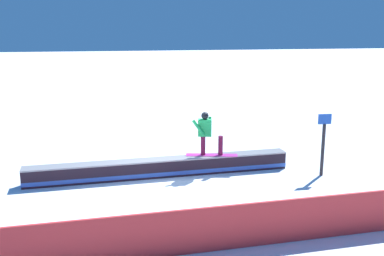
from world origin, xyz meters
The scene contains 5 objects.
ground_plane centered at (0.00, 0.00, 0.00)m, with size 120.00×120.00×0.00m, color white.
grind_box centered at (0.00, 0.00, 0.24)m, with size 7.83×1.07×0.54m.
snowboarder centered at (-1.42, -0.15, 1.25)m, with size 1.58×0.61×1.33m.
safety_fence centered at (0.00, 4.75, 0.47)m, with size 13.73×0.06×0.94m, color red.
trail_marker centered at (-4.74, 0.71, 1.00)m, with size 0.40×0.10×1.87m.
Camera 1 is at (1.24, 12.92, 4.48)m, focal length 42.93 mm.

